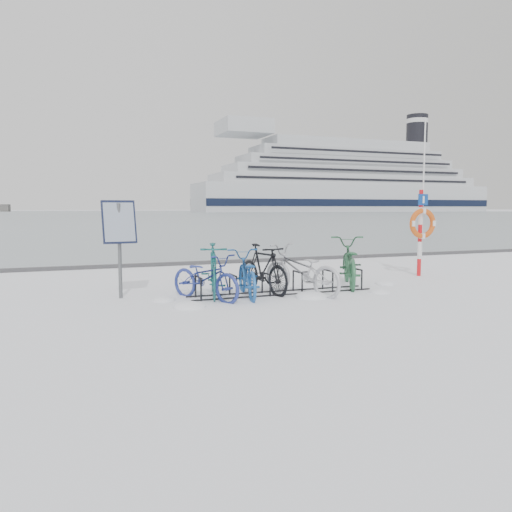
{
  "coord_description": "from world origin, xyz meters",
  "views": [
    {
      "loc": [
        -4.17,
        -9.46,
        1.79
      ],
      "look_at": [
        -0.36,
        0.6,
        0.75
      ],
      "focal_mm": 35.0,
      "sensor_mm": 36.0,
      "label": 1
    }
  ],
  "objects_px": {
    "bike_rack": "(282,285)",
    "cruise_ferry": "(345,184)",
    "info_board": "(119,228)",
    "lifebuoy_station": "(422,224)"
  },
  "relations": [
    {
      "from": "bike_rack",
      "to": "cruise_ferry",
      "type": "relative_size",
      "value": 0.03
    },
    {
      "from": "bike_rack",
      "to": "cruise_ferry",
      "type": "distance_m",
      "value": 220.84
    },
    {
      "from": "info_board",
      "to": "cruise_ferry",
      "type": "relative_size",
      "value": 0.01
    },
    {
      "from": "info_board",
      "to": "lifebuoy_station",
      "type": "height_order",
      "value": "lifebuoy_station"
    },
    {
      "from": "info_board",
      "to": "cruise_ferry",
      "type": "bearing_deg",
      "value": 51.17
    },
    {
      "from": "bike_rack",
      "to": "info_board",
      "type": "bearing_deg",
      "value": 168.8
    },
    {
      "from": "lifebuoy_station",
      "to": "bike_rack",
      "type": "bearing_deg",
      "value": -165.44
    },
    {
      "from": "bike_rack",
      "to": "info_board",
      "type": "distance_m",
      "value": 3.5
    },
    {
      "from": "lifebuoy_station",
      "to": "cruise_ferry",
      "type": "bearing_deg",
      "value": 59.68
    },
    {
      "from": "bike_rack",
      "to": "info_board",
      "type": "height_order",
      "value": "info_board"
    }
  ]
}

